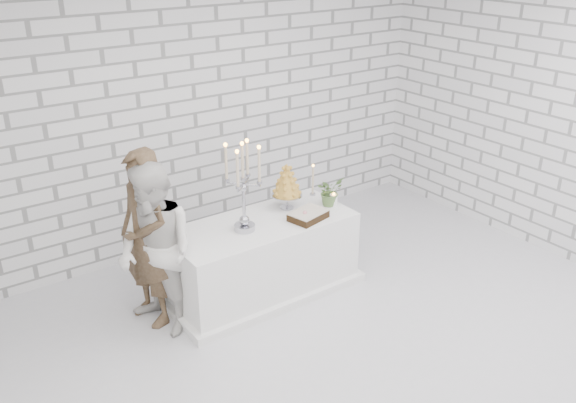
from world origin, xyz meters
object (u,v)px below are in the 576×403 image
object	(u,v)px
bride	(156,251)
groom	(146,239)
cake_table	(262,257)
candelabra	(243,187)
croquembouche	(287,186)

from	to	relation	value
bride	groom	bearing A→B (deg)	171.29
cake_table	groom	distance (m)	1.18
cake_table	groom	size ratio (longest dim) A/B	1.10
groom	bride	xyz separation A→B (m)	(0.01, -0.19, -0.04)
groom	cake_table	bearing A→B (deg)	67.87
cake_table	candelabra	bearing A→B (deg)	-168.32
cake_table	bride	bearing A→B (deg)	-179.85
bride	candelabra	world-z (taller)	candelabra
candelabra	groom	bearing A→B (deg)	165.17
groom	bride	world-z (taller)	groom
cake_table	bride	world-z (taller)	bride
groom	candelabra	xyz separation A→B (m)	(0.87, -0.23, 0.36)
candelabra	croquembouche	distance (m)	0.65
cake_table	bride	size ratio (longest dim) A/B	1.15
bride	croquembouche	bearing A→B (deg)	82.99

